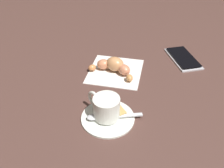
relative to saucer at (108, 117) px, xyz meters
name	(u,v)px	position (x,y,z in m)	size (l,w,h in m)	color
ground_plane	(107,91)	(0.10, 0.04, 0.00)	(1.80, 1.80, 0.00)	#4C312B
saucer	(108,117)	(0.00, 0.00, 0.00)	(0.13, 0.13, 0.01)	white
espresso_cup	(106,107)	(0.00, 0.00, 0.03)	(0.06, 0.09, 0.05)	white
teaspoon	(105,117)	(-0.01, 0.00, 0.01)	(0.07, 0.12, 0.01)	silver
sugar_packet	(117,108)	(0.03, -0.01, 0.01)	(0.06, 0.02, 0.01)	tan
napkin	(115,71)	(0.19, 0.05, 0.00)	(0.16, 0.15, 0.00)	silver
croissant	(114,66)	(0.19, 0.05, 0.02)	(0.08, 0.15, 0.04)	#CD8A4D
cell_phone	(183,58)	(0.33, -0.13, 0.00)	(0.16, 0.14, 0.01)	#BAB7BD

